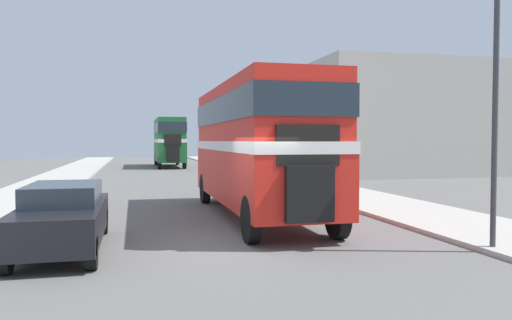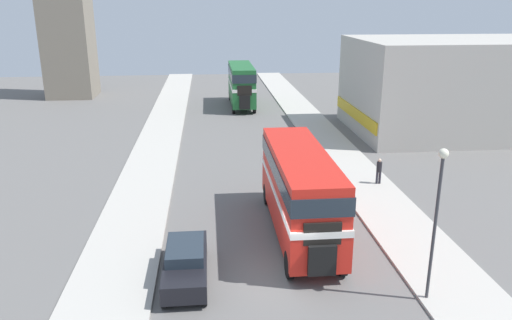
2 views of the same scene
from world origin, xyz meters
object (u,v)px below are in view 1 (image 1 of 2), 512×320
at_px(street_lamp, 496,69).
at_px(double_decker_bus, 256,139).
at_px(car_parked_near, 63,216).
at_px(bus_distant, 169,138).
at_px(pedestrian_walking, 351,171).

bearing_deg(street_lamp, double_decker_bus, 122.04).
relative_size(double_decker_bus, car_parked_near, 2.14).
bearing_deg(bus_distant, pedestrian_walking, -75.06).
distance_m(pedestrian_walking, street_lamp, 12.73).
relative_size(bus_distant, street_lamp, 1.59).
xyz_separation_m(double_decker_bus, street_lamp, (3.81, -6.09, 1.48)).
height_order(double_decker_bus, bus_distant, bus_distant).
height_order(bus_distant, street_lamp, street_lamp).
xyz_separation_m(car_parked_near, pedestrian_walking, (11.34, 9.76, 0.26)).
bearing_deg(double_decker_bus, street_lamp, -57.96).
distance_m(car_parked_near, pedestrian_walking, 14.96).
height_order(bus_distant, car_parked_near, bus_distant).
xyz_separation_m(double_decker_bus, car_parked_near, (-5.29, -3.66, -1.71)).
xyz_separation_m(car_parked_near, street_lamp, (9.10, -2.42, 3.20)).
relative_size(car_parked_near, pedestrian_walking, 2.92).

